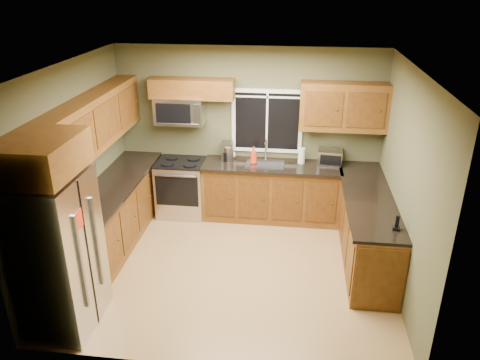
% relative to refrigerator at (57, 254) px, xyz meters
% --- Properties ---
extents(floor, '(4.20, 4.20, 0.00)m').
position_rel_refrigerator_xyz_m(floor, '(1.74, 1.30, -0.90)').
color(floor, olive).
rests_on(floor, ground).
extents(ceiling, '(4.20, 4.20, 0.00)m').
position_rel_refrigerator_xyz_m(ceiling, '(1.74, 1.30, 1.80)').
color(ceiling, white).
rests_on(ceiling, back_wall).
extents(back_wall, '(4.20, 0.00, 4.20)m').
position_rel_refrigerator_xyz_m(back_wall, '(1.74, 3.10, 0.45)').
color(back_wall, '#4E4E30').
rests_on(back_wall, ground).
extents(front_wall, '(4.20, 0.00, 4.20)m').
position_rel_refrigerator_xyz_m(front_wall, '(1.74, -0.50, 0.45)').
color(front_wall, '#4E4E30').
rests_on(front_wall, ground).
extents(left_wall, '(0.00, 3.60, 3.60)m').
position_rel_refrigerator_xyz_m(left_wall, '(-0.36, 1.30, 0.45)').
color(left_wall, '#4E4E30').
rests_on(left_wall, ground).
extents(right_wall, '(0.00, 3.60, 3.60)m').
position_rel_refrigerator_xyz_m(right_wall, '(3.84, 1.30, 0.45)').
color(right_wall, '#4E4E30').
rests_on(right_wall, ground).
extents(window, '(1.12, 0.03, 1.02)m').
position_rel_refrigerator_xyz_m(window, '(2.04, 3.08, 0.65)').
color(window, white).
rests_on(window, back_wall).
extents(base_cabinets_left, '(0.60, 2.65, 0.90)m').
position_rel_refrigerator_xyz_m(base_cabinets_left, '(-0.06, 1.78, -0.45)').
color(base_cabinets_left, brown).
rests_on(base_cabinets_left, ground).
extents(countertop_left, '(0.65, 2.65, 0.04)m').
position_rel_refrigerator_xyz_m(countertop_left, '(-0.04, 1.78, 0.02)').
color(countertop_left, black).
rests_on(countertop_left, base_cabinets_left).
extents(base_cabinets_back, '(2.17, 0.60, 0.90)m').
position_rel_refrigerator_xyz_m(base_cabinets_back, '(2.15, 2.80, -0.45)').
color(base_cabinets_back, brown).
rests_on(base_cabinets_back, ground).
extents(countertop_back, '(2.17, 0.65, 0.04)m').
position_rel_refrigerator_xyz_m(countertop_back, '(2.15, 2.78, 0.02)').
color(countertop_back, black).
rests_on(countertop_back, base_cabinets_back).
extents(base_cabinets_peninsula, '(0.60, 2.52, 0.90)m').
position_rel_refrigerator_xyz_m(base_cabinets_peninsula, '(3.54, 1.84, -0.45)').
color(base_cabinets_peninsula, brown).
rests_on(base_cabinets_peninsula, ground).
extents(countertop_peninsula, '(0.65, 2.50, 0.04)m').
position_rel_refrigerator_xyz_m(countertop_peninsula, '(3.51, 1.85, 0.02)').
color(countertop_peninsula, black).
rests_on(countertop_peninsula, base_cabinets_peninsula).
extents(upper_cabinets_left, '(0.33, 2.65, 0.72)m').
position_rel_refrigerator_xyz_m(upper_cabinets_left, '(-0.20, 1.78, 0.96)').
color(upper_cabinets_left, brown).
rests_on(upper_cabinets_left, left_wall).
extents(upper_cabinets_back_left, '(1.30, 0.33, 0.30)m').
position_rel_refrigerator_xyz_m(upper_cabinets_back_left, '(0.89, 2.94, 1.17)').
color(upper_cabinets_back_left, brown).
rests_on(upper_cabinets_back_left, back_wall).
extents(upper_cabinets_back_right, '(1.30, 0.33, 0.72)m').
position_rel_refrigerator_xyz_m(upper_cabinets_back_right, '(3.19, 2.94, 0.96)').
color(upper_cabinets_back_right, brown).
rests_on(upper_cabinets_back_right, back_wall).
extents(upper_cabinet_over_fridge, '(0.72, 0.90, 0.38)m').
position_rel_refrigerator_xyz_m(upper_cabinet_over_fridge, '(-0.00, 0.00, 1.13)').
color(upper_cabinet_over_fridge, brown).
rests_on(upper_cabinet_over_fridge, left_wall).
extents(refrigerator, '(0.74, 0.90, 1.80)m').
position_rel_refrigerator_xyz_m(refrigerator, '(0.00, 0.00, 0.00)').
color(refrigerator, '#B7B7BC').
rests_on(refrigerator, ground).
extents(range, '(0.76, 0.69, 0.94)m').
position_rel_refrigerator_xyz_m(range, '(0.69, 2.77, -0.43)').
color(range, '#B7B7BC').
rests_on(range, ground).
extents(microwave, '(0.76, 0.41, 0.42)m').
position_rel_refrigerator_xyz_m(microwave, '(0.69, 2.91, 0.83)').
color(microwave, '#B7B7BC').
rests_on(microwave, back_wall).
extents(sink, '(0.60, 0.42, 0.36)m').
position_rel_refrigerator_xyz_m(sink, '(2.04, 2.79, 0.05)').
color(sink, slate).
rests_on(sink, countertop_back).
extents(toaster_oven, '(0.40, 0.32, 0.23)m').
position_rel_refrigerator_xyz_m(toaster_oven, '(3.05, 2.92, 0.16)').
color(toaster_oven, '#B7B7BC').
rests_on(toaster_oven, countertop_back).
extents(coffee_maker, '(0.19, 0.25, 0.29)m').
position_rel_refrigerator_xyz_m(coffee_maker, '(1.42, 2.91, 0.18)').
color(coffee_maker, slate).
rests_on(coffee_maker, countertop_back).
extents(kettle, '(0.20, 0.20, 0.29)m').
position_rel_refrigerator_xyz_m(kettle, '(1.45, 2.87, 0.17)').
color(kettle, '#B7B7BC').
rests_on(kettle, countertop_back).
extents(paper_towel_roll, '(0.11, 0.11, 0.28)m').
position_rel_refrigerator_xyz_m(paper_towel_roll, '(2.60, 2.90, 0.16)').
color(paper_towel_roll, white).
rests_on(paper_towel_roll, countertop_back).
extents(soap_bottle_a, '(0.13, 0.13, 0.27)m').
position_rel_refrigerator_xyz_m(soap_bottle_a, '(1.86, 2.80, 0.18)').
color(soap_bottle_a, red).
rests_on(soap_bottle_a, countertop_back).
extents(soap_bottle_c, '(0.15, 0.15, 0.16)m').
position_rel_refrigerator_xyz_m(soap_bottle_c, '(1.49, 3.00, 0.12)').
color(soap_bottle_c, white).
rests_on(soap_bottle_c, countertop_back).
extents(cordless_phone, '(0.09, 0.09, 0.18)m').
position_rel_refrigerator_xyz_m(cordless_phone, '(3.72, 0.92, 0.09)').
color(cordless_phone, black).
rests_on(cordless_phone, countertop_peninsula).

